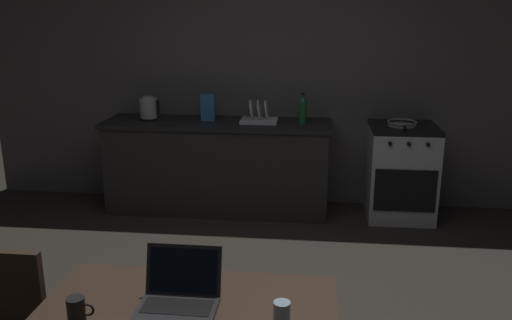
% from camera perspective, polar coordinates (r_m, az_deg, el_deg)
% --- Properties ---
extents(back_wall, '(6.40, 0.10, 2.61)m').
position_cam_1_polar(back_wall, '(5.22, 5.01, 9.35)').
color(back_wall, '#545050').
rests_on(back_wall, ground_plane).
extents(kitchen_counter, '(2.16, 0.64, 0.88)m').
position_cam_1_polar(kitchen_counter, '(5.12, -4.12, -0.60)').
color(kitchen_counter, '#282623').
rests_on(kitchen_counter, ground_plane).
extents(stove_oven, '(0.60, 0.62, 0.88)m').
position_cam_1_polar(stove_oven, '(5.11, 15.39, -1.22)').
color(stove_oven, '#B7BABF').
rests_on(stove_oven, ground_plane).
extents(laptop, '(0.32, 0.29, 0.22)m').
position_cam_1_polar(laptop, '(2.23, -8.36, -14.45)').
color(laptop, '#232326').
rests_on(laptop, dining_table).
extents(electric_kettle, '(0.19, 0.17, 0.23)m').
position_cam_1_polar(electric_kettle, '(5.16, -11.56, 5.47)').
color(electric_kettle, black).
rests_on(electric_kettle, kitchen_counter).
extents(bottle, '(0.07, 0.07, 0.29)m').
position_cam_1_polar(bottle, '(4.86, 5.08, 5.45)').
color(bottle, '#19592D').
rests_on(bottle, kitchen_counter).
extents(frying_pan, '(0.27, 0.44, 0.05)m').
position_cam_1_polar(frying_pan, '(4.97, 15.55, 3.85)').
color(frying_pan, gray).
rests_on(frying_pan, stove_oven).
extents(coffee_mug, '(0.11, 0.07, 0.10)m').
position_cam_1_polar(coffee_mug, '(2.22, -18.83, -15.13)').
color(coffee_mug, black).
rests_on(coffee_mug, dining_table).
extents(drinking_glass, '(0.06, 0.06, 0.13)m').
position_cam_1_polar(drinking_glass, '(2.04, 2.80, -16.72)').
color(drinking_glass, '#99B7C6').
rests_on(drinking_glass, dining_table).
extents(cereal_box, '(0.13, 0.05, 0.25)m').
position_cam_1_polar(cereal_box, '(5.03, -5.24, 5.68)').
color(cereal_box, '#3372B2').
rests_on(cereal_box, kitchen_counter).
extents(dish_rack, '(0.34, 0.26, 0.21)m').
position_cam_1_polar(dish_rack, '(4.95, 0.35, 4.65)').
color(dish_rack, silver).
rests_on(dish_rack, kitchen_counter).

